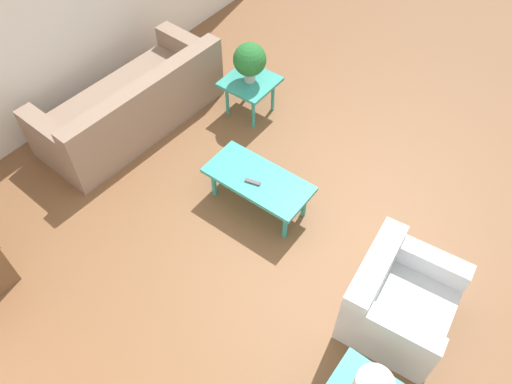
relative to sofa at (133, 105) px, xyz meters
name	(u,v)px	position (x,y,z in m)	size (l,w,h in m)	color
ground_plane	(289,212)	(-2.19, 0.00, -0.29)	(14.00, 14.00, 0.00)	brown
sofa	(133,105)	(0.00, 0.00, 0.00)	(1.03, 2.23, 0.78)	gray
armchair	(397,301)	(-3.55, 0.42, 0.01)	(0.87, 0.95, 0.73)	silver
coffee_table	(258,182)	(-1.87, 0.11, 0.07)	(1.07, 0.51, 0.41)	teal
side_table_plant	(250,85)	(-0.94, -0.99, 0.11)	(0.57, 0.57, 0.47)	teal
potted_plant	(250,60)	(-0.94, -0.99, 0.46)	(0.37, 0.37, 0.48)	#B2ADA3
remote_control	(253,182)	(-1.86, 0.18, 0.13)	(0.16, 0.08, 0.02)	#4C4C51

